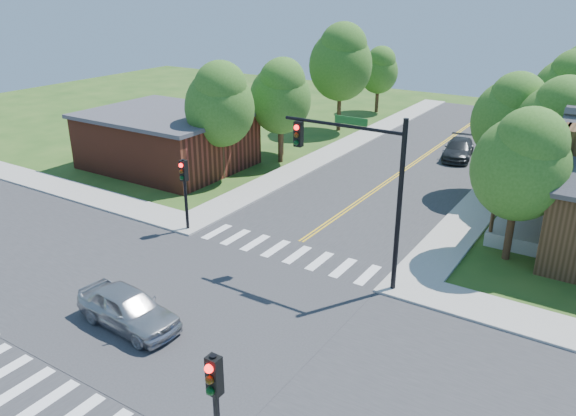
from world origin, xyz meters
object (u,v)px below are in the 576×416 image
Objects in this scene: car_silver at (128,309)px; car_dgrey at (458,150)px; signal_pole_se at (215,396)px; signal_mast_ne at (361,172)px; signal_pole_nw at (184,182)px.

car_dgrey is at bearing -3.90° from car_silver.
signal_mast_ne is at bearing 98.56° from signal_pole_se.
signal_pole_se is 31.49m from car_dgrey.
signal_mast_ne is at bearing -95.07° from car_dgrey.
car_silver reaches higher than car_dgrey.
signal_pole_se is at bearing -45.00° from signal_pole_nw.
signal_pole_se is at bearing -112.76° from car_silver.
signal_mast_ne is 11.55m from signal_pole_se.
signal_mast_ne is 1.61× the size of car_silver.
signal_pole_nw is at bearing -121.23° from car_dgrey.
signal_pole_se is 8.22m from car_silver.
car_silver is 0.91× the size of car_dgrey.
signal_pole_se reaches higher than car_silver.
signal_pole_nw reaches higher than car_silver.
signal_pole_se is at bearing -93.76° from car_dgrey.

